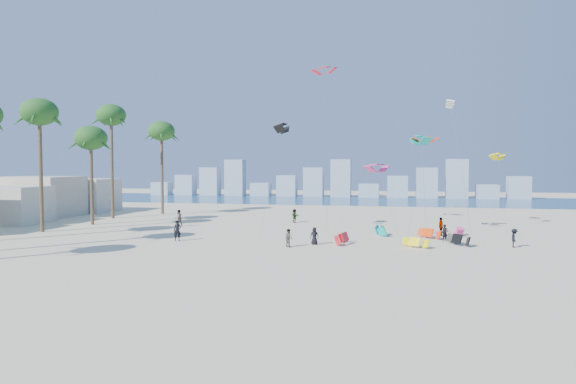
# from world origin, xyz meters

# --- Properties ---
(ground) EXTENTS (220.00, 220.00, 0.00)m
(ground) POSITION_xyz_m (0.00, 0.00, 0.00)
(ground) COLOR beige
(ground) RESTS_ON ground
(ocean) EXTENTS (220.00, 220.00, 0.00)m
(ocean) POSITION_xyz_m (0.00, 72.00, 0.01)
(ocean) COLOR navy
(ocean) RESTS_ON ground
(kitesurfer_near) EXTENTS (0.82, 0.68, 1.93)m
(kitesurfer_near) POSITION_xyz_m (-6.86, 12.96, 0.96)
(kitesurfer_near) COLOR black
(kitesurfer_near) RESTS_ON ground
(kitesurfer_mid) EXTENTS (0.96, 0.93, 1.56)m
(kitesurfer_mid) POSITION_xyz_m (3.94, 11.71, 0.78)
(kitesurfer_mid) COLOR gray
(kitesurfer_mid) RESTS_ON ground
(kitesurfers_far) EXTENTS (35.21, 17.56, 1.92)m
(kitesurfers_far) POSITION_xyz_m (6.34, 21.72, 0.86)
(kitesurfers_far) COLOR black
(kitesurfers_far) RESTS_ON ground
(grounded_kites) EXTENTS (11.88, 10.69, 0.94)m
(grounded_kites) POSITION_xyz_m (14.35, 17.41, 0.44)
(grounded_kites) COLOR red
(grounded_kites) RESTS_ON ground
(flying_kites) EXTENTS (31.52, 26.03, 18.59)m
(flying_kites) POSITION_xyz_m (13.76, 22.16, 10.77)
(flying_kites) COLOR #F0358B
(flying_kites) RESTS_ON ground
(palm_row) EXTENTS (8.00, 44.80, 15.21)m
(palm_row) POSITION_xyz_m (-22.40, 16.14, 11.91)
(palm_row) COLOR brown
(palm_row) RESTS_ON ground
(distant_skyline) EXTENTS (85.00, 3.00, 8.40)m
(distant_skyline) POSITION_xyz_m (-1.19, 82.00, 3.09)
(distant_skyline) COLOR #9EADBF
(distant_skyline) RESTS_ON ground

